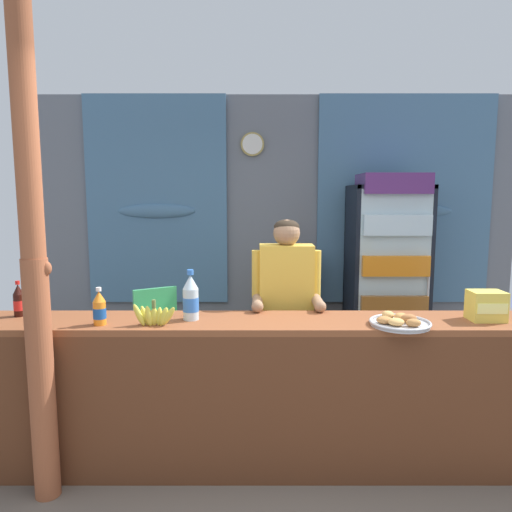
{
  "coord_description": "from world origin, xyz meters",
  "views": [
    {
      "loc": [
        -0.2,
        -2.28,
        1.73
      ],
      "look_at": [
        -0.19,
        1.11,
        1.29
      ],
      "focal_mm": 32.48,
      "sensor_mm": 36.0,
      "label": 1
    }
  ],
  "objects_px": {
    "stall_counter": "(279,384)",
    "soda_bottle_water": "(190,299)",
    "plastic_lawn_chair": "(160,329)",
    "soda_bottle_orange_soda": "(99,309)",
    "shopkeeper": "(286,300)",
    "soda_bottle_cola": "(18,301)",
    "snack_box_instant_noodle": "(486,306)",
    "drink_fridge": "(387,261)",
    "pastry_tray": "(399,322)",
    "bottle_shelf_rack": "(296,302)",
    "timber_post": "(34,269)",
    "banana_bunch": "(154,316)"
  },
  "relations": [
    {
      "from": "drink_fridge",
      "to": "snack_box_instant_noodle",
      "type": "distance_m",
      "value": 1.93
    },
    {
      "from": "soda_bottle_orange_soda",
      "to": "drink_fridge",
      "type": "bearing_deg",
      "value": 41.44
    },
    {
      "from": "snack_box_instant_noodle",
      "to": "banana_bunch",
      "type": "bearing_deg",
      "value": -176.71
    },
    {
      "from": "timber_post",
      "to": "bottle_shelf_rack",
      "type": "bearing_deg",
      "value": 55.65
    },
    {
      "from": "pastry_tray",
      "to": "soda_bottle_water",
      "type": "bearing_deg",
      "value": 173.76
    },
    {
      "from": "soda_bottle_orange_soda",
      "to": "snack_box_instant_noodle",
      "type": "bearing_deg",
      "value": 2.42
    },
    {
      "from": "shopkeeper",
      "to": "soda_bottle_cola",
      "type": "xyz_separation_m",
      "value": [
        -1.74,
        -0.36,
        0.07
      ]
    },
    {
      "from": "soda_bottle_orange_soda",
      "to": "snack_box_instant_noodle",
      "type": "height_order",
      "value": "soda_bottle_orange_soda"
    },
    {
      "from": "plastic_lawn_chair",
      "to": "soda_bottle_orange_soda",
      "type": "xyz_separation_m",
      "value": [
        -0.04,
        -1.51,
        0.57
      ]
    },
    {
      "from": "stall_counter",
      "to": "soda_bottle_cola",
      "type": "bearing_deg",
      "value": 173.32
    },
    {
      "from": "drink_fridge",
      "to": "bottle_shelf_rack",
      "type": "distance_m",
      "value": 1.06
    },
    {
      "from": "bottle_shelf_rack",
      "to": "shopkeeper",
      "type": "height_order",
      "value": "shopkeeper"
    },
    {
      "from": "plastic_lawn_chair",
      "to": "soda_bottle_orange_soda",
      "type": "relative_size",
      "value": 3.77
    },
    {
      "from": "drink_fridge",
      "to": "soda_bottle_cola",
      "type": "height_order",
      "value": "drink_fridge"
    },
    {
      "from": "stall_counter",
      "to": "timber_post",
      "type": "xyz_separation_m",
      "value": [
        -1.35,
        -0.21,
        0.75
      ]
    },
    {
      "from": "snack_box_instant_noodle",
      "to": "pastry_tray",
      "type": "distance_m",
      "value": 0.59
    },
    {
      "from": "stall_counter",
      "to": "shopkeeper",
      "type": "relative_size",
      "value": 2.52
    },
    {
      "from": "stall_counter",
      "to": "soda_bottle_water",
      "type": "relative_size",
      "value": 12.48
    },
    {
      "from": "timber_post",
      "to": "banana_bunch",
      "type": "distance_m",
      "value": 0.7
    },
    {
      "from": "drink_fridge",
      "to": "soda_bottle_cola",
      "type": "relative_size",
      "value": 8.46
    },
    {
      "from": "shopkeeper",
      "to": "soda_bottle_orange_soda",
      "type": "bearing_deg",
      "value": -154.04
    },
    {
      "from": "plastic_lawn_chair",
      "to": "soda_bottle_cola",
      "type": "bearing_deg",
      "value": -115.39
    },
    {
      "from": "stall_counter",
      "to": "shopkeeper",
      "type": "bearing_deg",
      "value": 82.49
    },
    {
      "from": "bottle_shelf_rack",
      "to": "snack_box_instant_noodle",
      "type": "xyz_separation_m",
      "value": [
        0.99,
        -2.11,
        0.47
      ]
    },
    {
      "from": "soda_bottle_water",
      "to": "soda_bottle_cola",
      "type": "xyz_separation_m",
      "value": [
        -1.11,
        0.08,
        -0.04
      ]
    },
    {
      "from": "stall_counter",
      "to": "bottle_shelf_rack",
      "type": "xyz_separation_m",
      "value": [
        0.29,
        2.2,
        0.0
      ]
    },
    {
      "from": "stall_counter",
      "to": "soda_bottle_water",
      "type": "xyz_separation_m",
      "value": [
        -0.55,
        0.11,
        0.51
      ]
    },
    {
      "from": "timber_post",
      "to": "soda_bottle_water",
      "type": "distance_m",
      "value": 0.9
    },
    {
      "from": "soda_bottle_cola",
      "to": "stall_counter",
      "type": "bearing_deg",
      "value": -6.68
    },
    {
      "from": "soda_bottle_orange_soda",
      "to": "soda_bottle_cola",
      "type": "bearing_deg",
      "value": 161.28
    },
    {
      "from": "soda_bottle_cola",
      "to": "snack_box_instant_noodle",
      "type": "height_order",
      "value": "soda_bottle_cola"
    },
    {
      "from": "bottle_shelf_rack",
      "to": "pastry_tray",
      "type": "bearing_deg",
      "value": -79.37
    },
    {
      "from": "stall_counter",
      "to": "banana_bunch",
      "type": "xyz_separation_m",
      "value": [
        -0.75,
        -0.02,
        0.43
      ]
    },
    {
      "from": "soda_bottle_water",
      "to": "soda_bottle_cola",
      "type": "relative_size",
      "value": 1.37
    },
    {
      "from": "timber_post",
      "to": "pastry_tray",
      "type": "xyz_separation_m",
      "value": [
        2.06,
        0.18,
        -0.35
      ]
    },
    {
      "from": "plastic_lawn_chair",
      "to": "snack_box_instant_noodle",
      "type": "relative_size",
      "value": 4.2
    },
    {
      "from": "soda_bottle_water",
      "to": "soda_bottle_cola",
      "type": "height_order",
      "value": "soda_bottle_water"
    },
    {
      "from": "plastic_lawn_chair",
      "to": "pastry_tray",
      "type": "relative_size",
      "value": 2.38
    },
    {
      "from": "timber_post",
      "to": "soda_bottle_orange_soda",
      "type": "relative_size",
      "value": 12.22
    },
    {
      "from": "plastic_lawn_chair",
      "to": "timber_post",
      "type": "bearing_deg",
      "value": -100.38
    },
    {
      "from": "banana_bunch",
      "to": "timber_post",
      "type": "bearing_deg",
      "value": -162.92
    },
    {
      "from": "soda_bottle_water",
      "to": "banana_bunch",
      "type": "relative_size",
      "value": 1.15
    },
    {
      "from": "plastic_lawn_chair",
      "to": "shopkeeper",
      "type": "xyz_separation_m",
      "value": [
        1.12,
        -0.95,
        0.49
      ]
    },
    {
      "from": "bottle_shelf_rack",
      "to": "plastic_lawn_chair",
      "type": "bearing_deg",
      "value": -152.34
    },
    {
      "from": "soda_bottle_water",
      "to": "timber_post",
      "type": "bearing_deg",
      "value": -158.45
    },
    {
      "from": "shopkeeper",
      "to": "banana_bunch",
      "type": "relative_size",
      "value": 5.73
    },
    {
      "from": "pastry_tray",
      "to": "soda_bottle_orange_soda",
      "type": "bearing_deg",
      "value": 179.29
    },
    {
      "from": "bottle_shelf_rack",
      "to": "snack_box_instant_noodle",
      "type": "distance_m",
      "value": 2.37
    },
    {
      "from": "stall_counter",
      "to": "pastry_tray",
      "type": "height_order",
      "value": "pastry_tray"
    },
    {
      "from": "shopkeeper",
      "to": "snack_box_instant_noodle",
      "type": "height_order",
      "value": "shopkeeper"
    }
  ]
}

